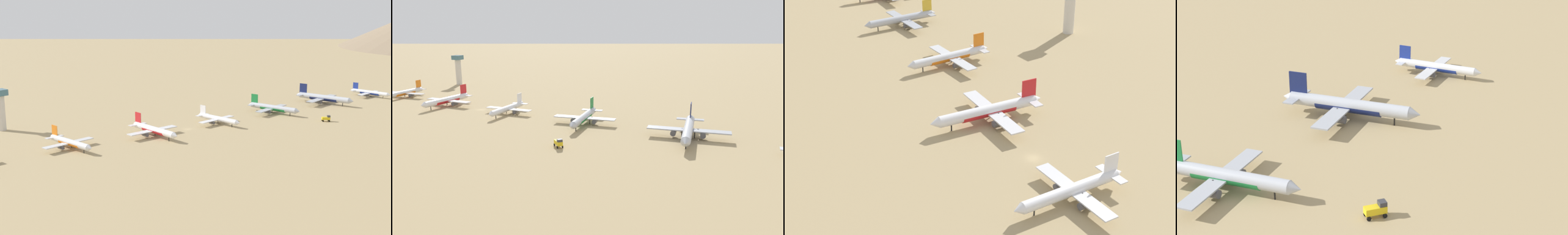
{
  "view_description": "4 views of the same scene",
  "coord_description": "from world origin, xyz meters",
  "views": [
    {
      "loc": [
        221.78,
        -241.14,
        80.39
      ],
      "look_at": [
        2.68,
        4.07,
        6.92
      ],
      "focal_mm": 51.17,
      "sensor_mm": 36.0,
      "label": 1
    },
    {
      "loc": [
        198.38,
        138.87,
        51.53
      ],
      "look_at": [
        11.72,
        73.75,
        3.66
      ],
      "focal_mm": 35.86,
      "sensor_mm": 36.0,
      "label": 2
    },
    {
      "loc": [
        96.79,
        115.15,
        91.88
      ],
      "look_at": [
        2.71,
        -23.81,
        3.98
      ],
      "focal_mm": 54.95,
      "sensor_mm": 36.0,
      "label": 3
    },
    {
      "loc": [
        101.73,
        -46.26,
        79.71
      ],
      "look_at": [
        34.33,
        115.35,
        6.39
      ],
      "focal_mm": 59.83,
      "sensor_mm": 36.0,
      "label": 4
    }
  ],
  "objects": [
    {
      "name": "parked_jet_6",
      "position": [
        21.64,
        125.67,
        4.46
      ],
      "size": [
        46.47,
        37.7,
        13.41
      ],
      "color": "#B2B7C1",
      "rests_on": "ground"
    },
    {
      "name": "ground_plane",
      "position": [
        0.0,
        0.0,
        0.0
      ],
      "size": [
        2124.95,
        2124.95,
        0.0
      ],
      "primitive_type": "plane",
      "color": "tan"
    },
    {
      "name": "parked_jet_2",
      "position": [
        -16.81,
        -73.93,
        3.54
      ],
      "size": [
        36.87,
        29.87,
        10.65
      ],
      "color": "silver",
      "rests_on": "ground"
    },
    {
      "name": "parked_jet_3",
      "position": [
        -2.43,
        -26.19,
        3.92
      ],
      "size": [
        40.88,
        33.32,
        11.79
      ],
      "color": "white",
      "rests_on": "ground"
    },
    {
      "name": "service_truck",
      "position": [
        52.29,
        74.67,
        2.08
      ],
      "size": [
        5.51,
        5.37,
        3.9
      ],
      "color": "yellow",
      "rests_on": "ground"
    },
    {
      "name": "control_tower",
      "position": [
        -81.11,
        -76.37,
        14.04
      ],
      "size": [
        7.2,
        7.2,
        24.83
      ],
      "color": "beige",
      "rests_on": "ground"
    },
    {
      "name": "parked_jet_5",
      "position": [
        12.88,
        71.99,
        3.9
      ],
      "size": [
        40.66,
        33.01,
        11.73
      ],
      "color": "#B2B7C1",
      "rests_on": "ground"
    },
    {
      "name": "parked_jet_4",
      "position": [
        5.12,
        22.23,
        3.44
      ],
      "size": [
        35.47,
        28.81,
        10.23
      ],
      "color": "white",
      "rests_on": "ground"
    }
  ]
}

